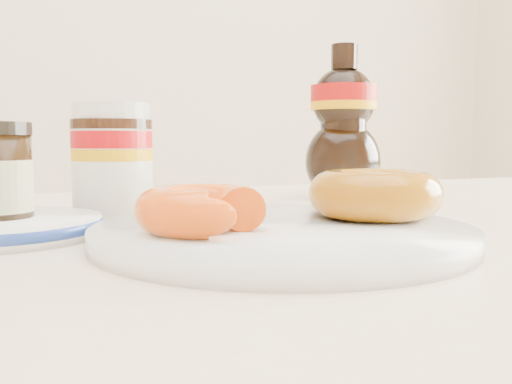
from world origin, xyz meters
name	(u,v)px	position (x,y,z in m)	size (l,w,h in m)	color
dining_table	(330,316)	(0.00, 0.10, 0.67)	(1.40, 0.90, 0.75)	beige
plate	(282,233)	(-0.08, 0.04, 0.76)	(0.29, 0.29, 0.01)	white
donut_bitten	(201,210)	(-0.15, 0.03, 0.78)	(0.09, 0.09, 0.03)	orange
donut_whole	(375,194)	(0.01, 0.05, 0.78)	(0.11, 0.11, 0.04)	#A96E0A
nutella_jar	(112,156)	(-0.17, 0.25, 0.81)	(0.08, 0.08, 0.12)	white
syrup_bottle	(343,122)	(0.15, 0.32, 0.85)	(0.11, 0.09, 0.20)	black
blue_rim_saucer	(2,226)	(-0.27, 0.15, 0.76)	(0.16, 0.16, 0.02)	white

